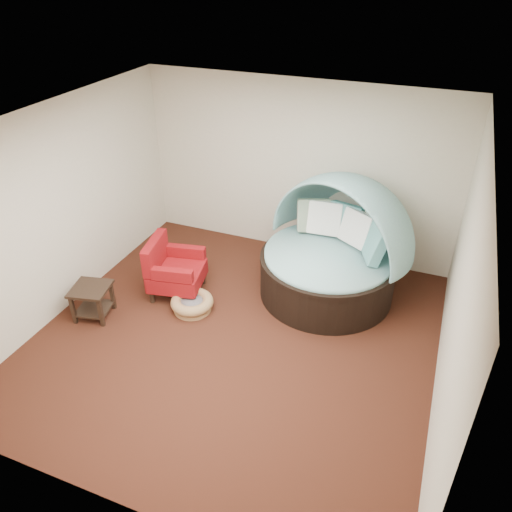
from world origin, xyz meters
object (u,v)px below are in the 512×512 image
at_px(pet_basket, 192,303).
at_px(side_table, 92,298).
at_px(canopy_daybed, 335,242).
at_px(red_armchair, 173,269).

bearing_deg(pet_basket, side_table, -152.87).
distance_m(canopy_daybed, pet_basket, 2.18).
height_order(pet_basket, red_armchair, red_armchair).
bearing_deg(pet_basket, red_armchair, 147.37).
xyz_separation_m(canopy_daybed, red_armchair, (-2.13, -0.90, -0.42)).
distance_m(canopy_daybed, side_table, 3.44).
bearing_deg(red_armchair, pet_basket, -43.89).
height_order(canopy_daybed, pet_basket, canopy_daybed).
xyz_separation_m(canopy_daybed, side_table, (-2.88, -1.80, -0.52)).
height_order(canopy_daybed, red_armchair, canopy_daybed).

